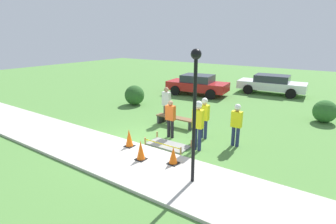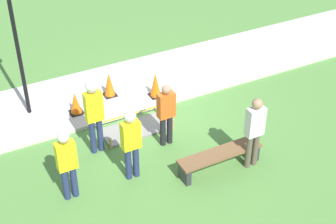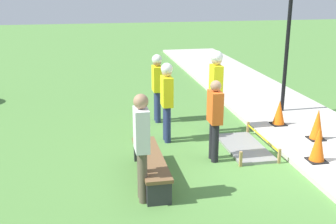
{
  "view_description": "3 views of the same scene",
  "coord_description": "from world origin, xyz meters",
  "views": [
    {
      "loc": [
        6.34,
        -7.32,
        4.23
      ],
      "look_at": [
        0.51,
        1.2,
        1.2
      ],
      "focal_mm": 28.0,
      "sensor_mm": 36.0,
      "label": 1
    },
    {
      "loc": [
        4.99,
        10.1,
        7.63
      ],
      "look_at": [
        0.33,
        1.22,
        0.74
      ],
      "focal_mm": 55.0,
      "sensor_mm": 36.0,
      "label": 2
    },
    {
      "loc": [
        -6.97,
        3.79,
        3.42
      ],
      "look_at": [
        1.51,
        2.15,
        0.73
      ],
      "focal_mm": 45.0,
      "sensor_mm": 36.0,
      "label": 3
    }
  ],
  "objects": [
    {
      "name": "worker_assistant",
      "position": [
        2.05,
        0.93,
        1.18
      ],
      "size": [
        0.4,
        0.28,
        1.94
      ],
      "color": "navy",
      "rests_on": "ground_plane"
    },
    {
      "name": "bystander_in_gray_shirt",
      "position": [
        -0.84,
        3.02,
        1.02
      ],
      "size": [
        0.4,
        0.23,
        1.79
      ],
      "color": "brown",
      "rests_on": "ground_plane"
    },
    {
      "name": "bystander_in_orange_shirt",
      "position": [
        0.48,
        1.42,
        0.92
      ],
      "size": [
        0.4,
        0.22,
        1.63
      ],
      "color": "black",
      "rests_on": "ground_plane"
    },
    {
      "name": "park_bench",
      "position": [
        -0.15,
        2.79,
        0.33
      ],
      "size": [
        1.99,
        0.44,
        0.45
      ],
      "color": "#2D2D33",
      "rests_on": "ground_plane"
    },
    {
      "name": "traffic_cone_near_patch",
      "position": [
        -0.17,
        -0.45,
        0.45
      ],
      "size": [
        0.34,
        0.34,
        0.7
      ],
      "color": "black",
      "rests_on": "sidewalk"
    },
    {
      "name": "sidewalk",
      "position": [
        0.0,
        -1.32,
        0.05
      ],
      "size": [
        28.0,
        2.63,
        0.1
      ],
      "color": "#BCB7AD",
      "rests_on": "ground_plane"
    },
    {
      "name": "parked_car_white",
      "position": [
        1.83,
        12.9,
        0.75
      ],
      "size": [
        4.84,
        2.3,
        1.42
      ],
      "rotation": [
        0.0,
        0.0,
        0.07
      ],
      "color": "white",
      "rests_on": "ground_plane"
    },
    {
      "name": "shrub_rounded_near",
      "position": [
        -4.45,
        4.73,
        0.61
      ],
      "size": [
        1.23,
        1.23,
        1.23
      ],
      "color": "#285623",
      "rests_on": "ground_plane"
    },
    {
      "name": "shrub_rounded_mid",
      "position": [
        5.72,
        7.5,
        0.57
      ],
      "size": [
        1.13,
        1.13,
        1.13
      ],
      "color": "#2D6028",
      "rests_on": "ground_plane"
    },
    {
      "name": "traffic_cone_far_patch",
      "position": [
        0.92,
        -1.05,
        0.44
      ],
      "size": [
        0.34,
        0.34,
        0.69
      ],
      "color": "black",
      "rests_on": "sidewalk"
    },
    {
      "name": "parked_car_red",
      "position": [
        -2.57,
        9.52,
        0.78
      ],
      "size": [
        4.52,
        2.46,
        1.47
      ],
      "rotation": [
        0.0,
        0.0,
        0.11
      ],
      "color": "red",
      "rests_on": "ground_plane"
    },
    {
      "name": "worker_trainee",
      "position": [
        3.1,
        2.12,
        1.02
      ],
      "size": [
        0.4,
        0.25,
        1.72
      ],
      "color": "navy",
      "rests_on": "ground_plane"
    },
    {
      "name": "worker_supervisor",
      "position": [
        1.69,
        2.14,
        1.05
      ],
      "size": [
        0.4,
        0.26,
        1.77
      ],
      "color": "navy",
      "rests_on": "ground_plane"
    },
    {
      "name": "ground_plane",
      "position": [
        0.0,
        0.0,
        0.0
      ],
      "size": [
        60.0,
        60.0,
        0.0
      ],
      "primitive_type": "plane",
      "color": "#51843D"
    },
    {
      "name": "wet_concrete_patch",
      "position": [
        0.92,
        0.6,
        0.04
      ],
      "size": [
        1.72,
        0.85,
        0.3
      ],
      "color": "gray",
      "rests_on": "ground_plane"
    },
    {
      "name": "lamppost_near",
      "position": [
        3.07,
        -1.27,
        2.6
      ],
      "size": [
        0.28,
        0.28,
        3.81
      ],
      "color": "black",
      "rests_on": "sidewalk"
    },
    {
      "name": "traffic_cone_sidewalk_edge",
      "position": [
        2.01,
        -0.68,
        0.4
      ],
      "size": [
        0.34,
        0.34,
        0.6
      ],
      "color": "black",
      "rests_on": "sidewalk"
    }
  ]
}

